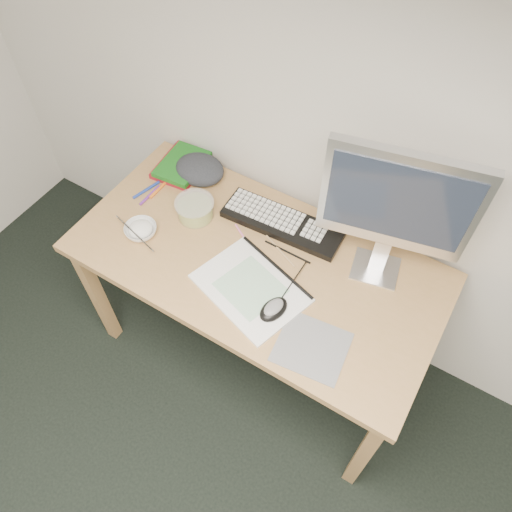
{
  "coord_description": "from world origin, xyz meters",
  "views": [
    {
      "loc": [
        0.43,
        0.5,
        2.27
      ],
      "look_at": [
        -0.12,
        1.4,
        0.83
      ],
      "focal_mm": 35.0,
      "sensor_mm": 36.0,
      "label": 1
    }
  ],
  "objects": [
    {
      "name": "desk",
      "position": [
        -0.14,
        1.43,
        0.67
      ],
      "size": [
        1.4,
        0.7,
        0.75
      ],
      "color": "#AF8150",
      "rests_on": "ground"
    },
    {
      "name": "mousepad",
      "position": [
        0.2,
        1.22,
        0.75
      ],
      "size": [
        0.25,
        0.24,
        0.0
      ],
      "primitive_type": "cube",
      "rotation": [
        0.0,
        0.0,
        0.12
      ],
      "color": "gray",
      "rests_on": "desk"
    },
    {
      "name": "sketchpad",
      "position": [
        -0.09,
        1.31,
        0.76
      ],
      "size": [
        0.45,
        0.37,
        0.01
      ],
      "primitive_type": "cube",
      "rotation": [
        0.0,
        0.0,
        -0.29
      ],
      "color": "white",
      "rests_on": "desk"
    },
    {
      "name": "keyboard",
      "position": [
        -0.14,
        1.63,
        0.76
      ],
      "size": [
        0.49,
        0.18,
        0.03
      ],
      "primitive_type": "cube",
      "rotation": [
        0.0,
        0.0,
        0.05
      ],
      "color": "black",
      "rests_on": "desk"
    },
    {
      "name": "monitor",
      "position": [
        0.26,
        1.62,
        1.1
      ],
      "size": [
        0.48,
        0.18,
        0.56
      ],
      "rotation": [
        0.0,
        0.0,
        0.21
      ],
      "color": "silver",
      "rests_on": "desk"
    },
    {
      "name": "mouse",
      "position": [
        0.03,
        1.27,
        0.78
      ],
      "size": [
        0.1,
        0.13,
        0.04
      ],
      "primitive_type": "ellipsoid",
      "rotation": [
        0.0,
        0.0,
        -0.22
      ],
      "color": "black",
      "rests_on": "sketchpad"
    },
    {
      "name": "rice_bowl",
      "position": [
        -0.59,
        1.31,
        0.77
      ],
      "size": [
        0.13,
        0.13,
        0.04
      ],
      "primitive_type": "imported",
      "rotation": [
        0.0,
        0.0,
        -0.06
      ],
      "color": "silver",
      "rests_on": "desk"
    },
    {
      "name": "chopsticks",
      "position": [
        -0.58,
        1.27,
        0.79
      ],
      "size": [
        0.23,
        0.08,
        0.02
      ],
      "primitive_type": "cylinder",
      "rotation": [
        0.0,
        1.57,
        -0.26
      ],
      "color": "#AAAAAC",
      "rests_on": "rice_bowl"
    },
    {
      "name": "fruit_tub",
      "position": [
        -0.46,
        1.49,
        0.79
      ],
      "size": [
        0.18,
        0.18,
        0.08
      ],
      "primitive_type": "cylinder",
      "rotation": [
        0.0,
        0.0,
        -0.21
      ],
      "color": "gold",
      "rests_on": "desk"
    },
    {
      "name": "book_red",
      "position": [
        -0.67,
        1.69,
        0.76
      ],
      "size": [
        0.2,
        0.26,
        0.02
      ],
      "primitive_type": "cube",
      "rotation": [
        0.0,
        0.0,
        0.1
      ],
      "color": "maroon",
      "rests_on": "desk"
    },
    {
      "name": "book_green",
      "position": [
        -0.66,
        1.67,
        0.78
      ],
      "size": [
        0.18,
        0.24,
        0.02
      ],
      "primitive_type": "cube",
      "rotation": [
        0.0,
        0.0,
        0.08
      ],
      "color": "#186318",
      "rests_on": "book_red"
    },
    {
      "name": "cloth_lump",
      "position": [
        -0.57,
        1.68,
        0.79
      ],
      "size": [
        0.19,
        0.16,
        0.07
      ],
      "primitive_type": "ellipsoid",
      "rotation": [
        0.0,
        0.0,
        0.08
      ],
      "color": "#23272A",
      "rests_on": "desk"
    },
    {
      "name": "pencil_pink",
      "position": [
        -0.21,
        1.48,
        0.75
      ],
      "size": [
        0.17,
        0.11,
        0.01
      ],
      "primitive_type": "cylinder",
      "rotation": [
        0.0,
        1.57,
        -0.54
      ],
      "color": "pink",
      "rests_on": "desk"
    },
    {
      "name": "pencil_tan",
      "position": [
        -0.08,
        1.51,
        0.75
      ],
      "size": [
        0.17,
        0.08,
        0.01
      ],
      "primitive_type": "cylinder",
      "rotation": [
        0.0,
        1.57,
        -0.41
      ],
      "color": "tan",
      "rests_on": "desk"
    },
    {
      "name": "pencil_black",
      "position": [
        -0.06,
        1.52,
        0.75
      ],
      "size": [
        0.2,
        0.01,
        0.01
      ],
      "primitive_type": "cylinder",
      "rotation": [
        0.0,
        1.57,
        -0.01
      ],
      "color": "black",
      "rests_on": "desk"
    },
    {
      "name": "marker_blue",
      "position": [
        -0.72,
        1.49,
        0.76
      ],
      "size": [
        0.05,
        0.13,
        0.01
      ],
      "primitive_type": "cylinder",
      "rotation": [
        0.0,
        1.57,
        1.31
      ],
      "color": "#1C379A",
      "rests_on": "desk"
    },
    {
      "name": "marker_orange",
      "position": [
        -0.67,
        1.54,
        0.76
      ],
      "size": [
        0.01,
        0.14,
        0.01
      ],
      "primitive_type": "cylinder",
      "rotation": [
        0.0,
        1.57,
        1.56
      ],
      "color": "orange",
      "rests_on": "desk"
    },
    {
      "name": "marker_purple",
      "position": [
        -0.68,
        1.48,
        0.76
      ],
      "size": [
        0.01,
        0.12,
        0.01
      ],
      "primitive_type": "cylinder",
      "rotation": [
        0.0,
        1.57,
        1.55
      ],
      "color": "#6A2996",
      "rests_on": "desk"
    }
  ]
}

